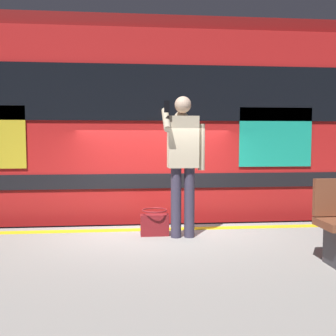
# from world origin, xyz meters

# --- Properties ---
(ground_plane) EXTENTS (23.61, 23.61, 0.00)m
(ground_plane) POSITION_xyz_m (0.00, 0.00, 0.00)
(ground_plane) COLOR #3D3D3F
(platform) EXTENTS (13.30, 4.07, 1.04)m
(platform) POSITION_xyz_m (0.00, 2.04, 0.52)
(platform) COLOR gray
(platform) RESTS_ON ground
(safety_line) EXTENTS (13.03, 0.16, 0.01)m
(safety_line) POSITION_xyz_m (0.00, 0.30, 1.04)
(safety_line) COLOR yellow
(safety_line) RESTS_ON platform
(track_rail_near) EXTENTS (17.28, 0.08, 0.16)m
(track_rail_near) POSITION_xyz_m (0.00, -1.15, 0.08)
(track_rail_near) COLOR slate
(track_rail_near) RESTS_ON ground
(track_rail_far) EXTENTS (17.28, 0.08, 0.16)m
(track_rail_far) POSITION_xyz_m (0.00, -2.59, 0.08)
(track_rail_far) COLOR slate
(track_rail_far) RESTS_ON ground
(train_carriage) EXTENTS (13.43, 2.76, 4.22)m
(train_carriage) POSITION_xyz_m (0.30, -1.86, 2.65)
(train_carriage) COLOR red
(train_carriage) RESTS_ON ground
(passenger) EXTENTS (0.57, 0.55, 1.88)m
(passenger) POSITION_xyz_m (-0.30, 0.77, 2.16)
(passenger) COLOR #383347
(passenger) RESTS_ON platform
(handbag) EXTENTS (0.39, 0.35, 0.36)m
(handbag) POSITION_xyz_m (0.07, 0.64, 1.21)
(handbag) COLOR maroon
(handbag) RESTS_ON platform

